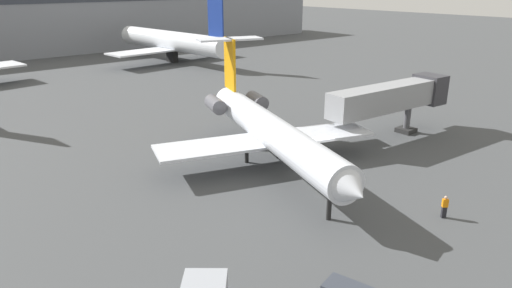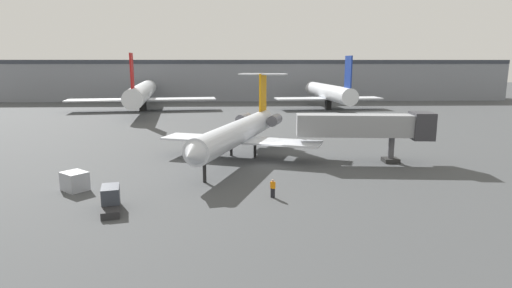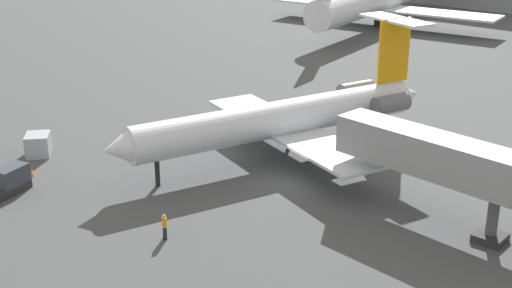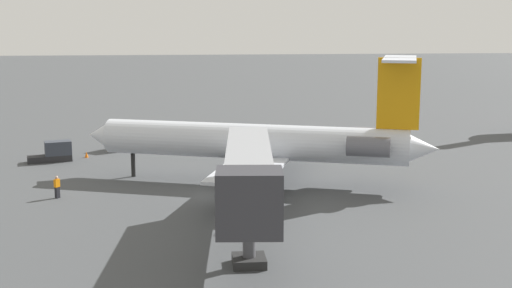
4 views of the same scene
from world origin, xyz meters
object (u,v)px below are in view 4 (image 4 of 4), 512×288
object	(u,v)px
baggage_tug_lead	(54,152)
ground_crew_marshaller	(57,187)
regional_jet	(263,141)
cargo_container_uld	(120,141)
jet_bridge	(249,177)
traffic_cone_near	(86,155)

from	to	relation	value
baggage_tug_lead	ground_crew_marshaller	bearing A→B (deg)	11.42
ground_crew_marshaller	baggage_tug_lead	size ratio (longest dim) A/B	0.40
regional_jet	cargo_container_uld	world-z (taller)	regional_jet
jet_bridge	ground_crew_marshaller	bearing A→B (deg)	-134.54
cargo_container_uld	ground_crew_marshaller	bearing A→B (deg)	-8.77
ground_crew_marshaller	traffic_cone_near	distance (m)	14.99
ground_crew_marshaller	cargo_container_uld	distance (m)	18.73
regional_jet	cargo_container_uld	distance (m)	20.41
regional_jet	traffic_cone_near	size ratio (longest dim) A/B	51.17
baggage_tug_lead	traffic_cone_near	distance (m)	3.13
baggage_tug_lead	cargo_container_uld	xyz separation A→B (m)	(-5.00, 5.59, 0.05)
regional_jet	ground_crew_marshaller	distance (m)	16.21
traffic_cone_near	baggage_tug_lead	bearing A→B (deg)	-61.46
ground_crew_marshaller	cargo_container_uld	world-z (taller)	cargo_container_uld
traffic_cone_near	jet_bridge	bearing A→B (deg)	25.29
cargo_container_uld	traffic_cone_near	xyz separation A→B (m)	(3.53, -2.88, -0.61)
jet_bridge	baggage_tug_lead	world-z (taller)	jet_bridge
traffic_cone_near	ground_crew_marshaller	bearing A→B (deg)	0.09
ground_crew_marshaller	regional_jet	bearing A→B (deg)	100.41
baggage_tug_lead	traffic_cone_near	xyz separation A→B (m)	(-1.47, 2.71, -0.56)
cargo_container_uld	jet_bridge	bearing A→B (deg)	18.17
regional_jet	jet_bridge	xyz separation A→B (m)	(15.87, -2.53, 0.87)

